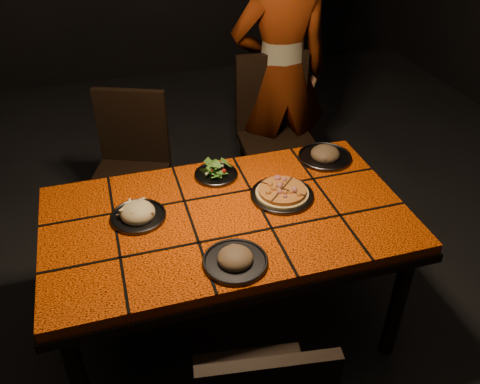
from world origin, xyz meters
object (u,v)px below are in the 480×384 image
object	(u,v)px
dining_table	(227,228)
diner	(280,75)
chair_far_left	(131,159)
chair_far_right	(275,126)
plate_pasta	(138,214)
plate_pizza	(282,194)

from	to	relation	value
dining_table	diner	bearing A→B (deg)	59.73
chair_far_left	diner	bearing A→B (deg)	34.14
chair_far_right	plate_pasta	bearing A→B (deg)	-132.47
chair_far_left	diner	xyz separation A→B (m)	(1.01, 0.21, 0.33)
chair_far_right	diner	world-z (taller)	diner
chair_far_right	plate_pasta	world-z (taller)	chair_far_right
chair_far_right	diner	distance (m)	0.32
dining_table	chair_far_right	distance (m)	1.17
chair_far_left	plate_pasta	distance (m)	0.88
chair_far_left	plate_pizza	distance (m)	1.10
chair_far_left	plate_pizza	world-z (taller)	chair_far_left
chair_far_left	plate_pasta	xyz separation A→B (m)	(-0.04, -0.85, 0.23)
chair_far_left	chair_far_right	world-z (taller)	chair_far_right
plate_pizza	plate_pasta	distance (m)	0.66
chair_far_right	plate_pasta	size ratio (longest dim) A/B	4.18
chair_far_right	plate_pizza	bearing A→B (deg)	-104.13
dining_table	chair_far_right	size ratio (longest dim) A/B	1.58
dining_table	chair_far_right	world-z (taller)	chair_far_right
plate_pizza	dining_table	bearing A→B (deg)	-168.85
chair_far_left	diner	world-z (taller)	diner
chair_far_left	plate_pizza	bearing A→B (deg)	-32.64
dining_table	plate_pizza	distance (m)	0.30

